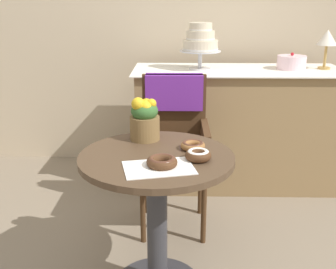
# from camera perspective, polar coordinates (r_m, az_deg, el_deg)

# --- Properties ---
(back_wall) EXTENTS (4.80, 0.10, 2.70)m
(back_wall) POSITION_cam_1_polar(r_m,az_deg,el_deg) (3.65, -0.24, 17.27)
(back_wall) COLOR #C1AD8E
(back_wall) RESTS_ON ground
(cafe_table) EXTENTS (0.72, 0.72, 0.72)m
(cafe_table) POSITION_cam_1_polar(r_m,az_deg,el_deg) (2.01, -1.53, -8.43)
(cafe_table) COLOR #4C3826
(cafe_table) RESTS_ON ground
(wicker_chair) EXTENTS (0.42, 0.45, 0.95)m
(wicker_chair) POSITION_cam_1_polar(r_m,az_deg,el_deg) (2.60, 0.81, 1.00)
(wicker_chair) COLOR #472D19
(wicker_chair) RESTS_ON ground
(paper_napkin) EXTENTS (0.33, 0.26, 0.00)m
(paper_napkin) POSITION_cam_1_polar(r_m,az_deg,el_deg) (1.78, -1.27, -4.54)
(paper_napkin) COLOR white
(paper_napkin) RESTS_ON cafe_table
(donut_front) EXTENTS (0.12, 0.12, 0.04)m
(donut_front) POSITION_cam_1_polar(r_m,az_deg,el_deg) (1.99, 3.41, -1.46)
(donut_front) COLOR #936033
(donut_front) RESTS_ON cafe_table
(donut_mid) EXTENTS (0.13, 0.13, 0.04)m
(donut_mid) POSITION_cam_1_polar(r_m,az_deg,el_deg) (1.79, -0.83, -3.68)
(donut_mid) COLOR #4C2D19
(donut_mid) RESTS_ON cafe_table
(donut_side) EXTENTS (0.12, 0.12, 0.05)m
(donut_side) POSITION_cam_1_polar(r_m,az_deg,el_deg) (1.86, 4.12, -2.75)
(donut_side) COLOR #4C2D19
(donut_side) RESTS_ON cafe_table
(flower_vase) EXTENTS (0.15, 0.15, 0.22)m
(flower_vase) POSITION_cam_1_polar(r_m,az_deg,el_deg) (2.10, -3.21, 2.23)
(flower_vase) COLOR brown
(flower_vase) RESTS_ON cafe_table
(display_counter) EXTENTS (1.56, 0.62, 0.90)m
(display_counter) POSITION_cam_1_polar(r_m,az_deg,el_deg) (3.27, 9.21, 1.00)
(display_counter) COLOR #93754C
(display_counter) RESTS_ON ground
(tiered_cake_stand) EXTENTS (0.30, 0.30, 0.34)m
(tiered_cake_stand) POSITION_cam_1_polar(r_m,az_deg,el_deg) (3.12, 4.43, 12.53)
(tiered_cake_stand) COLOR silver
(tiered_cake_stand) RESTS_ON display_counter
(round_layer_cake) EXTENTS (0.21, 0.21, 0.12)m
(round_layer_cake) POSITION_cam_1_polar(r_m,az_deg,el_deg) (3.26, 16.44, 9.38)
(round_layer_cake) COLOR silver
(round_layer_cake) RESTS_ON display_counter
(table_lamp) EXTENTS (0.15, 0.15, 0.28)m
(table_lamp) POSITION_cam_1_polar(r_m,az_deg,el_deg) (3.33, 20.82, 12.00)
(table_lamp) COLOR #B28C47
(table_lamp) RESTS_ON display_counter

